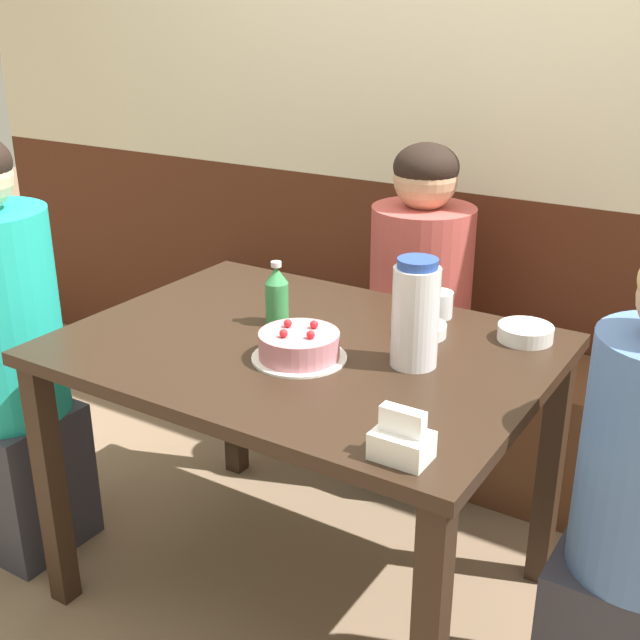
% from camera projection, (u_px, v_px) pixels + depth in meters
% --- Properties ---
extents(ground_plane, '(12.00, 12.00, 0.00)m').
position_uv_depth(ground_plane, '(306.00, 586.00, 2.32)').
color(ground_plane, '#846B51').
extents(back_wall, '(4.80, 0.04, 2.50)m').
position_uv_depth(back_wall, '(474.00, 105.00, 2.68)').
color(back_wall, '#4C2314').
rests_on(back_wall, ground_plane).
extents(bench_seat, '(2.31, 0.38, 0.46)m').
position_uv_depth(bench_seat, '(431.00, 403.00, 2.89)').
color(bench_seat, '#56331E').
rests_on(bench_seat, ground_plane).
extents(dining_table, '(1.21, 0.89, 0.77)m').
position_uv_depth(dining_table, '(304.00, 379.00, 2.07)').
color(dining_table, black).
rests_on(dining_table, ground_plane).
extents(birthday_cake, '(0.23, 0.23, 0.09)m').
position_uv_depth(birthday_cake, '(299.00, 346.00, 1.93)').
color(birthday_cake, white).
rests_on(birthday_cake, dining_table).
extents(water_pitcher, '(0.11, 0.11, 0.26)m').
position_uv_depth(water_pitcher, '(415.00, 314.00, 1.87)').
color(water_pitcher, white).
rests_on(water_pitcher, dining_table).
extents(soju_bottle, '(0.06, 0.06, 0.17)m').
position_uv_depth(soju_bottle, '(277.00, 295.00, 2.13)').
color(soju_bottle, '#388E4C').
rests_on(soju_bottle, dining_table).
extents(napkin_holder, '(0.11, 0.08, 0.11)m').
position_uv_depth(napkin_holder, '(402.00, 441.00, 1.51)').
color(napkin_holder, white).
rests_on(napkin_holder, dining_table).
extents(bowl_soup_white, '(0.14, 0.14, 0.04)m').
position_uv_depth(bowl_soup_white, '(525.00, 333.00, 2.05)').
color(bowl_soup_white, white).
rests_on(bowl_soup_white, dining_table).
extents(bowl_rice_small, '(0.13, 0.13, 0.03)m').
position_uv_depth(bowl_rice_small, '(422.00, 330.00, 2.08)').
color(bowl_rice_small, white).
rests_on(bowl_rice_small, dining_table).
extents(glass_water_tall, '(0.08, 0.08, 0.07)m').
position_uv_depth(glass_water_tall, '(438.00, 304.00, 2.20)').
color(glass_water_tall, silver).
rests_on(glass_water_tall, dining_table).
extents(person_teal_shirt, '(0.35, 0.35, 1.26)m').
position_uv_depth(person_teal_shirt, '(2.00, 358.00, 2.31)').
color(person_teal_shirt, '#33333D').
rests_on(person_teal_shirt, ground_plane).
extents(person_pale_blue_shirt, '(0.33, 0.34, 1.17)m').
position_uv_depth(person_pale_blue_shirt, '(418.00, 326.00, 2.67)').
color(person_pale_blue_shirt, '#33333D').
rests_on(person_pale_blue_shirt, ground_plane).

